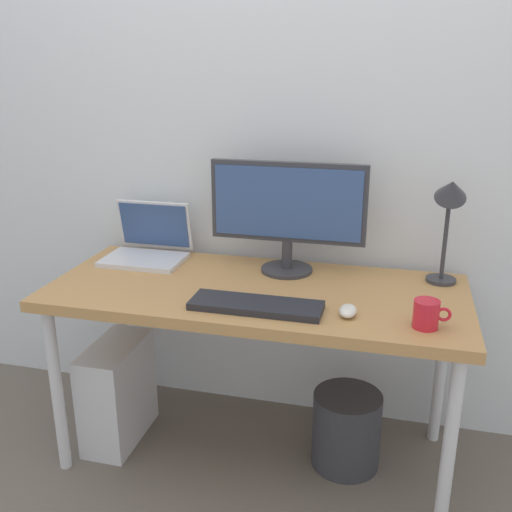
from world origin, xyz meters
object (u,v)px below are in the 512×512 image
at_px(keyboard, 256,305).
at_px(desk, 256,303).
at_px(mouse, 348,311).
at_px(wastebasket, 346,429).
at_px(computer_tower, 118,392).
at_px(monitor, 288,210).
at_px(coffee_mug, 427,314).
at_px(laptop, 148,245).
at_px(desk_lamp, 450,206).

bearing_deg(keyboard, desk, 104.33).
xyz_separation_m(mouse, wastebasket, (0.00, 0.19, -0.58)).
xyz_separation_m(mouse, computer_tower, (-0.92, 0.13, -0.52)).
bearing_deg(monitor, computer_tower, -160.32).
xyz_separation_m(coffee_mug, wastebasket, (-0.24, 0.22, -0.60)).
height_order(monitor, mouse, monitor).
xyz_separation_m(monitor, keyboard, (-0.03, -0.38, -0.24)).
bearing_deg(computer_tower, laptop, 76.34).
relative_size(desk_lamp, wastebasket, 1.40).
bearing_deg(laptop, mouse, -23.55).
relative_size(mouse, coffee_mug, 0.79).
xyz_separation_m(monitor, coffee_mug, (0.51, -0.39, -0.20)).
distance_m(mouse, wastebasket, 0.61).
bearing_deg(monitor, laptop, 178.48).
bearing_deg(wastebasket, computer_tower, -176.27).
relative_size(desk, keyboard, 3.42).
distance_m(monitor, coffee_mug, 0.67).
bearing_deg(wastebasket, laptop, 167.81).
bearing_deg(keyboard, desk_lamp, 32.02).
relative_size(desk, coffee_mug, 13.16).
height_order(monitor, coffee_mug, monitor).
distance_m(monitor, mouse, 0.51).
bearing_deg(keyboard, mouse, 3.57).
xyz_separation_m(keyboard, wastebasket, (0.30, 0.21, -0.57)).
bearing_deg(wastebasket, desk, -176.47).
height_order(keyboard, mouse, mouse).
height_order(computer_tower, wastebasket, computer_tower).
xyz_separation_m(laptop, keyboard, (0.56, -0.39, -0.05)).
distance_m(desk_lamp, mouse, 0.55).
distance_m(laptop, mouse, 0.94).
bearing_deg(monitor, coffee_mug, -36.95).
height_order(desk_lamp, coffee_mug, desk_lamp).
bearing_deg(desk_lamp, laptop, 179.26).
bearing_deg(desk, laptop, 157.86).
distance_m(computer_tower, wastebasket, 0.93).
distance_m(monitor, computer_tower, 1.01).
distance_m(desk, wastebasket, 0.61).
bearing_deg(mouse, computer_tower, 172.08).
distance_m(desk, computer_tower, 0.72).
distance_m(laptop, desk_lamp, 1.19).
relative_size(desk_lamp, mouse, 4.68).
height_order(desk_lamp, mouse, desk_lamp).
distance_m(desk, keyboard, 0.20).
bearing_deg(mouse, coffee_mug, -6.48).
height_order(monitor, wastebasket, monitor).
xyz_separation_m(monitor, mouse, (0.27, -0.36, -0.23)).
height_order(desk, desk_lamp, desk_lamp).
xyz_separation_m(desk, keyboard, (0.05, -0.19, 0.07)).
xyz_separation_m(desk, coffee_mug, (0.59, -0.19, 0.11)).
relative_size(laptop, coffee_mug, 2.80).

